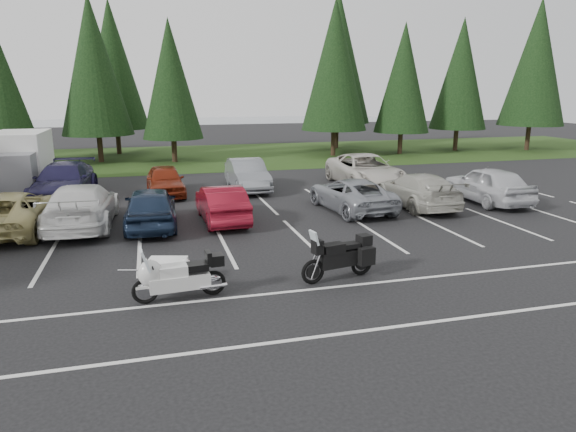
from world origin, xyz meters
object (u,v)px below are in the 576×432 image
(car_near_8, at_px, (488,184))
(car_far_4, at_px, (365,170))
(cargo_trailer, at_px, (168,271))
(car_near_2, at_px, (11,212))
(car_near_6, at_px, (351,194))
(adventure_motorcycle, at_px, (338,253))
(car_near_4, at_px, (151,207))
(car_far_2, at_px, (165,180))
(car_near_5, at_px, (222,204))
(box_truck, at_px, (18,163))
(touring_motorcycle, at_px, (179,272))
(car_far_3, at_px, (247,175))
(car_near_7, at_px, (417,190))
(car_far_1, at_px, (64,182))
(car_near_3, at_px, (82,206))

(car_near_8, xyz_separation_m, car_far_4, (-3.72, 5.14, 0.01))
(cargo_trailer, bearing_deg, car_near_2, 143.17)
(car_near_6, height_order, adventure_motorcycle, adventure_motorcycle)
(cargo_trailer, bearing_deg, car_near_4, 108.39)
(car_near_4, distance_m, car_far_2, 6.05)
(car_near_2, bearing_deg, car_far_2, -133.89)
(car_near_5, relative_size, car_near_6, 0.88)
(box_truck, bearing_deg, touring_motorcycle, -66.61)
(car_near_2, xyz_separation_m, car_far_3, (9.60, 5.66, 0.03))
(car_near_7, bearing_deg, box_truck, -24.01)
(car_far_1, bearing_deg, touring_motorcycle, -67.11)
(car_near_3, height_order, car_far_1, car_far_1)
(car_far_1, bearing_deg, car_near_6, -20.26)
(car_far_1, bearing_deg, car_near_7, -16.10)
(car_near_7, height_order, touring_motorcycle, car_near_7)
(car_near_6, relative_size, touring_motorcycle, 1.96)
(touring_motorcycle, bearing_deg, car_far_1, 103.83)
(car_near_2, relative_size, touring_motorcycle, 2.12)
(box_truck, distance_m, car_near_8, 22.44)
(car_near_6, relative_size, car_far_3, 1.04)
(car_near_3, bearing_deg, car_near_6, -178.03)
(car_near_7, bearing_deg, adventure_motorcycle, 49.87)
(cargo_trailer, relative_size, adventure_motorcycle, 0.59)
(car_far_4, bearing_deg, car_near_8, -52.60)
(car_near_7, distance_m, car_far_4, 5.09)
(car_far_1, height_order, car_far_4, car_far_4)
(car_near_4, bearing_deg, car_far_2, -95.32)
(adventure_motorcycle, bearing_deg, car_near_5, 95.53)
(box_truck, xyz_separation_m, car_near_6, (14.40, -7.95, -0.77))
(car_near_5, height_order, car_near_7, car_near_7)
(touring_motorcycle, bearing_deg, box_truck, 108.86)
(car_near_8, bearing_deg, car_near_5, 2.21)
(box_truck, height_order, car_near_6, box_truck)
(car_far_1, distance_m, adventure_motorcycle, 15.66)
(car_near_2, bearing_deg, car_near_4, 174.44)
(car_near_8, distance_m, cargo_trailer, 15.73)
(car_near_7, xyz_separation_m, touring_motorcycle, (-10.62, -7.68, -0.04))
(car_far_2, xyz_separation_m, car_far_3, (4.07, 0.28, 0.06))
(car_near_8, relative_size, cargo_trailer, 3.35)
(car_near_6, bearing_deg, cargo_trailer, 35.04)
(car_near_7, distance_m, car_far_1, 16.08)
(car_far_3, bearing_deg, box_truck, 167.50)
(car_near_2, height_order, touring_motorcycle, car_near_2)
(car_near_5, relative_size, car_far_2, 1.03)
(car_near_2, height_order, car_near_7, car_near_2)
(box_truck, relative_size, adventure_motorcycle, 2.30)
(car_far_1, distance_m, touring_motorcycle, 14.06)
(car_far_2, bearing_deg, car_far_1, 174.67)
(car_near_2, bearing_deg, car_near_3, -176.23)
(box_truck, height_order, car_far_1, box_truck)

